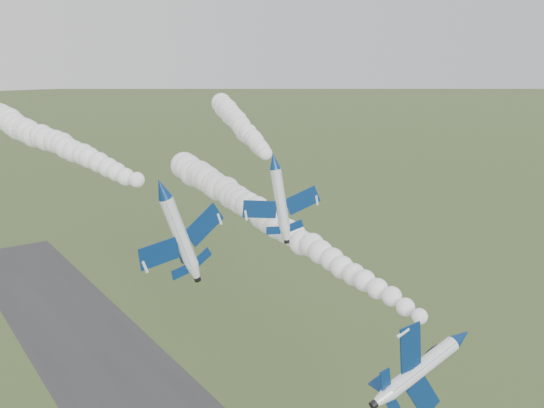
{
  "coord_description": "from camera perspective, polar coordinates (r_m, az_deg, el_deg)",
  "views": [
    {
      "loc": [
        -34.18,
        -38.19,
        60.41
      ],
      "look_at": [
        5.08,
        19.07,
        42.86
      ],
      "focal_mm": 40.0,
      "sensor_mm": 36.0,
      "label": 1
    }
  ],
  "objects": [
    {
      "name": "smoke_trail_jet_pair_right",
      "position": [
        111.17,
        -3.34,
        7.83
      ],
      "size": [
        30.68,
        66.14,
        4.56
      ],
      "primitive_type": null,
      "rotation": [
        0.0,
        0.0,
        -0.39
      ],
      "color": "white"
    },
    {
      "name": "jet_pair_right",
      "position": [
        74.23,
        0.21,
        4.09
      ],
      "size": [
        9.79,
        11.37,
        3.16
      ],
      "rotation": [
        0.0,
        -0.16,
        -0.39
      ],
      "color": "white"
    },
    {
      "name": "smoke_trail_jet_pair_left",
      "position": [
        100.74,
        -21.59,
        6.27
      ],
      "size": [
        11.77,
        70.72,
        4.94
      ],
      "primitive_type": null,
      "rotation": [
        0.0,
        0.0,
        0.1
      ],
      "color": "white"
    },
    {
      "name": "jet_pair_left",
      "position": [
        65.97,
        -10.29,
        1.45
      ],
      "size": [
        10.73,
        13.56,
        4.52
      ],
      "rotation": [
        0.0,
        -0.35,
        0.1
      ],
      "color": "white"
    },
    {
      "name": "jet_lead",
      "position": [
        66.55,
        17.44,
        -11.88
      ],
      "size": [
        4.88,
        13.56,
        10.54
      ],
      "rotation": [
        0.0,
        1.22,
        -0.07
      ],
      "color": "white"
    },
    {
      "name": "smoke_trail_jet_lead",
      "position": [
        97.13,
        -0.52,
        -1.29
      ],
      "size": [
        10.72,
        77.86,
        5.69
      ],
      "primitive_type": null,
      "rotation": [
        0.0,
        0.0,
        -0.07
      ],
      "color": "white"
    }
  ]
}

